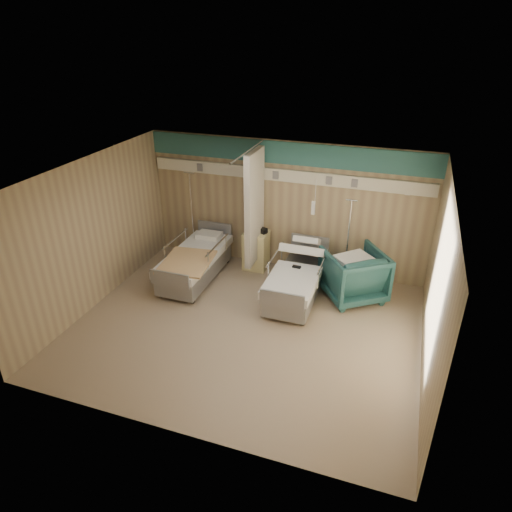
{
  "coord_description": "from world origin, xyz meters",
  "views": [
    {
      "loc": [
        2.35,
        -6.26,
        4.89
      ],
      "look_at": [
        -0.0,
        0.6,
        1.15
      ],
      "focal_mm": 32.0,
      "sensor_mm": 36.0,
      "label": 1
    }
  ],
  "objects_px": {
    "visitor_armchair": "(354,275)",
    "iv_stand_left": "(194,240)",
    "bedside_cabinet": "(256,250)",
    "bed_right": "(297,283)",
    "iv_stand_right": "(345,268)",
    "bed_left": "(195,266)"
  },
  "relations": [
    {
      "from": "bed_right",
      "to": "iv_stand_right",
      "type": "xyz_separation_m",
      "value": [
        0.81,
        0.8,
        0.07
      ]
    },
    {
      "from": "iv_stand_right",
      "to": "iv_stand_left",
      "type": "relative_size",
      "value": 0.92
    },
    {
      "from": "visitor_armchair",
      "to": "iv_stand_left",
      "type": "bearing_deg",
      "value": -43.9
    },
    {
      "from": "bedside_cabinet",
      "to": "iv_stand_right",
      "type": "height_order",
      "value": "iv_stand_right"
    },
    {
      "from": "bed_left",
      "to": "visitor_armchair",
      "type": "xyz_separation_m",
      "value": [
        3.24,
        0.36,
        0.19
      ]
    },
    {
      "from": "bedside_cabinet",
      "to": "iv_stand_right",
      "type": "distance_m",
      "value": 1.97
    },
    {
      "from": "visitor_armchair",
      "to": "bed_left",
      "type": "bearing_deg",
      "value": -28.73
    },
    {
      "from": "bed_right",
      "to": "iv_stand_left",
      "type": "height_order",
      "value": "iv_stand_left"
    },
    {
      "from": "bedside_cabinet",
      "to": "bed_right",
      "type": "bearing_deg",
      "value": -38.05
    },
    {
      "from": "iv_stand_right",
      "to": "iv_stand_left",
      "type": "height_order",
      "value": "iv_stand_left"
    },
    {
      "from": "bed_left",
      "to": "iv_stand_right",
      "type": "distance_m",
      "value": 3.12
    },
    {
      "from": "bed_left",
      "to": "iv_stand_left",
      "type": "bearing_deg",
      "value": 117.09
    },
    {
      "from": "bedside_cabinet",
      "to": "visitor_armchair",
      "type": "xyz_separation_m",
      "value": [
        2.19,
        -0.54,
        0.08
      ]
    },
    {
      "from": "iv_stand_left",
      "to": "bed_right",
      "type": "bearing_deg",
      "value": -19.3
    },
    {
      "from": "bed_left",
      "to": "iv_stand_right",
      "type": "bearing_deg",
      "value": 14.86
    },
    {
      "from": "bed_left",
      "to": "visitor_armchair",
      "type": "height_order",
      "value": "visitor_armchair"
    },
    {
      "from": "bedside_cabinet",
      "to": "visitor_armchair",
      "type": "height_order",
      "value": "visitor_armchair"
    },
    {
      "from": "bed_left",
      "to": "iv_stand_right",
      "type": "xyz_separation_m",
      "value": [
        3.01,
        0.8,
        0.07
      ]
    },
    {
      "from": "bed_right",
      "to": "visitor_armchair",
      "type": "height_order",
      "value": "visitor_armchair"
    },
    {
      "from": "iv_stand_right",
      "to": "bed_right",
      "type": "bearing_deg",
      "value": -135.49
    },
    {
      "from": "visitor_armchair",
      "to": "iv_stand_left",
      "type": "relative_size",
      "value": 0.55
    },
    {
      "from": "bed_left",
      "to": "iv_stand_left",
      "type": "height_order",
      "value": "iv_stand_left"
    }
  ]
}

